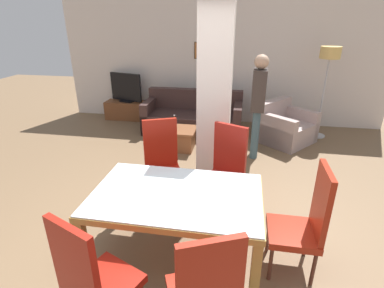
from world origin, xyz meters
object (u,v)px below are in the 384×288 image
Objects in this scene: dining_chair_far_left at (162,161)px; dining_chair_far_right at (225,169)px; dining_chair_head_right at (305,221)px; dining_table at (177,205)px; tv_screen at (126,88)px; tv_stand at (128,110)px; floor_lamp at (329,61)px; coffee_table at (177,138)px; sofa at (193,118)px; bottle at (174,123)px; dining_chair_near_left at (92,278)px; standing_person at (258,100)px; armchair at (285,128)px.

dining_chair_far_right is at bearing 153.14° from dining_chair_far_left.
dining_table is at bearing 90.00° from dining_chair_head_right.
tv_screen is at bearing -84.76° from dining_chair_far_left.
tv_stand is 4.48m from floor_lamp.
floor_lamp is (1.71, 2.88, 0.95)m from dining_chair_far_right.
dining_chair_far_left is 1.76m from coffee_table.
tv_screen reaches higher than dining_table.
dining_chair_far_right reaches higher than sofa.
coffee_table is at bearing 150.37° from tv_screen.
sofa reaches higher than tv_stand.
dining_chair_far_left is at bearing -83.64° from coffee_table.
bottle is at bearing 149.93° from tv_screen.
coffee_table is at bearing -44.29° from tv_stand.
tv_screen is (-1.75, 3.22, 0.18)m from dining_chair_far_left.
bottle reaches higher than coffee_table.
dining_chair_far_left is at bearing 113.08° from dining_chair_near_left.
coffee_table is 2.24m from tv_screen.
dining_chair_near_left is 4.39× the size of bottle.
standing_person is at bearing 72.35° from dining_table.
tv_screen reaches higher than coffee_table.
floor_lamp is at bearing 84.98° from dining_chair_near_left.
dining_chair_near_left is 1.00× the size of dining_chair_head_right.
dining_table is 0.94× the size of standing_person.
coffee_table is 3.22m from floor_lamp.
bottle is at bearing 34.73° from dining_chair_head_right.
tv_stand is at bearing 65.16° from standing_person.
tv_stand is 0.58× the size of floor_lamp.
dining_chair_far_right is 2.68m from armchair.
sofa is at bearing -175.91° from floor_lamp.
dining_chair_head_right is at bearing 53.62° from dining_chair_near_left.
dining_chair_far_left is 3.68m from tv_stand.
floor_lamp is at bearing -96.20° from dining_chair_far_right.
armchair is (1.82, 2.41, -0.29)m from dining_chair_far_left.
dining_table is at bearing -119.30° from floor_lamp.
armchair is (0.20, 3.36, -0.29)m from dining_chair_head_right.
dining_chair_near_left and dining_chair_head_right have the same top height.
dining_chair_far_left and dining_chair_head_right have the same top height.
bottle is at bearing 103.60° from dining_table.
dining_chair_near_left reaches higher than dining_table.
dining_chair_near_left is 1.40× the size of tv_screen.
sofa is 0.95m from bottle.
standing_person is at bearing -79.23° from dining_chair_far_right.
dining_table is 1.04m from dining_chair_near_left.
dining_chair_head_right is at bearing 143.53° from tv_screen.
dining_chair_far_left is at bearing 91.14° from sofa.
dining_chair_head_right is (1.62, 0.95, 0.00)m from dining_chair_near_left.
dining_chair_near_left is at bearing -113.08° from dining_table.
coffee_table is (-2.01, -0.71, -0.08)m from armchair.
dining_table is 1.48× the size of dining_chair_far_left.
sofa is 1.14× the size of floor_lamp.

